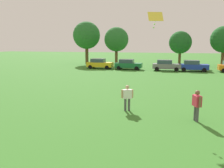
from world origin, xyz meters
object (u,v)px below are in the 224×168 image
(parked_car_yellow_0, at_px, (100,64))
(parked_car_green_1, at_px, (128,64))
(parked_car_gray_2, at_px, (166,65))
(tree_center_left, at_px, (180,43))
(adult_bystander, at_px, (127,96))
(kite, at_px, (155,18))
(parked_car_blue_3, at_px, (193,66))
(tree_left, at_px, (116,39))
(bystander_near_trees, at_px, (197,103))
(tree_far_left, at_px, (87,35))
(tree_center_right, at_px, (224,40))

(parked_car_yellow_0, height_order, parked_car_green_1, same)
(parked_car_gray_2, distance_m, tree_center_left, 9.55)
(adult_bystander, xyz_separation_m, parked_car_green_1, (-4.73, 23.89, -0.12))
(adult_bystander, distance_m, kite, 5.28)
(parked_car_blue_3, relative_size, tree_left, 0.58)
(adult_bystander, height_order, bystander_near_trees, bystander_near_trees)
(parked_car_yellow_0, bearing_deg, tree_center_left, 32.88)
(bystander_near_trees, bearing_deg, adult_bystander, 54.83)
(tree_far_left, height_order, tree_center_left, tree_far_left)
(parked_car_blue_3, relative_size, tree_center_right, 0.59)
(bystander_near_trees, xyz_separation_m, parked_car_green_1, (-8.82, 24.95, -0.17))
(parked_car_yellow_0, bearing_deg, parked_car_blue_3, -0.01)
(tree_far_left, relative_size, tree_center_left, 1.33)
(parked_car_yellow_0, xyz_separation_m, parked_car_green_1, (4.94, -0.17, 0.00))
(adult_bystander, height_order, tree_left, tree_left)
(tree_center_left, bearing_deg, tree_far_left, -179.11)
(parked_car_blue_3, height_order, tree_center_left, tree_center_left)
(tree_far_left, bearing_deg, tree_left, -4.80)
(parked_car_gray_2, height_order, parked_car_blue_3, same)
(tree_center_left, bearing_deg, parked_car_yellow_0, -147.12)
(tree_left, relative_size, tree_center_left, 1.14)
(adult_bystander, height_order, parked_car_blue_3, parked_car_blue_3)
(parked_car_blue_3, bearing_deg, kite, -99.72)
(kite, relative_size, parked_car_yellow_0, 0.24)
(tree_far_left, xyz_separation_m, tree_left, (6.42, -0.54, -0.84))
(parked_car_green_1, relative_size, parked_car_gray_2, 1.00)
(parked_car_yellow_0, relative_size, tree_left, 0.58)
(bystander_near_trees, distance_m, tree_center_right, 33.64)
(parked_car_yellow_0, relative_size, parked_car_green_1, 1.00)
(bystander_near_trees, bearing_deg, kite, 26.09)
(tree_left, relative_size, tree_center_right, 1.02)
(tree_center_right, bearing_deg, tree_far_left, 178.81)
(kite, height_order, parked_car_green_1, kite)
(parked_car_yellow_0, distance_m, tree_center_right, 22.15)
(adult_bystander, distance_m, tree_left, 33.10)
(tree_center_left, bearing_deg, tree_center_right, -6.40)
(adult_bystander, distance_m, tree_far_left, 35.91)
(bystander_near_trees, bearing_deg, parked_car_yellow_0, 7.97)
(parked_car_gray_2, bearing_deg, parked_car_green_1, 179.83)
(parked_car_blue_3, bearing_deg, adult_bystander, -102.58)
(parked_car_green_1, bearing_deg, parked_car_gray_2, -0.17)
(bystander_near_trees, xyz_separation_m, parked_car_gray_2, (-2.71, 24.93, -0.17))
(parked_car_gray_2, distance_m, tree_far_left, 19.10)
(tree_far_left, bearing_deg, parked_car_blue_3, -21.79)
(bystander_near_trees, bearing_deg, tree_center_left, -19.59)
(parked_car_yellow_0, relative_size, tree_center_left, 0.66)
(parked_car_green_1, height_order, tree_left, tree_left)
(adult_bystander, bearing_deg, tree_far_left, -89.23)
(tree_far_left, bearing_deg, parked_car_green_1, -38.88)
(tree_center_left, xyz_separation_m, tree_center_right, (7.31, -0.82, 0.50))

